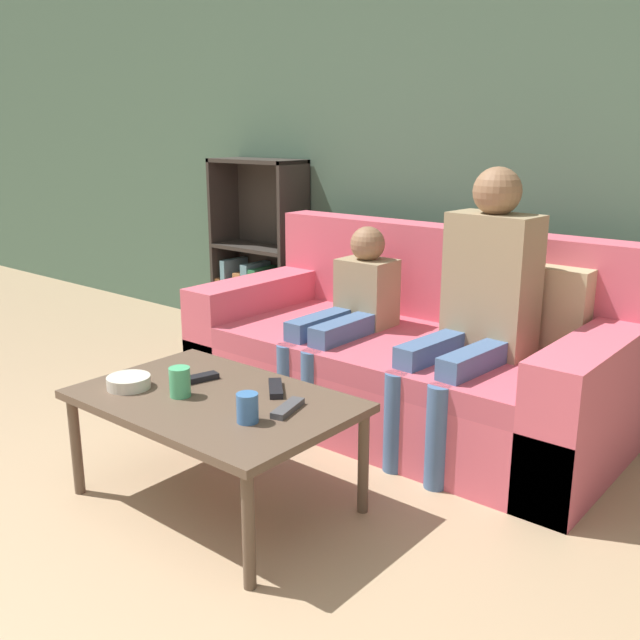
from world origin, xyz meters
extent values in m
cube|color=#4C6B56|center=(0.00, 2.91, 1.30)|extent=(12.00, 0.06, 2.60)
cube|color=#DB5B70|center=(-0.08, 2.17, 0.16)|extent=(2.00, 0.96, 0.32)
cube|color=#C95467|center=(-0.08, 2.08, 0.37)|extent=(1.56, 0.78, 0.10)
cube|color=#DB5B70|center=(-0.08, 2.56, 0.65)|extent=(2.00, 0.18, 0.47)
cube|color=#DB5B70|center=(-0.97, 2.17, 0.29)|extent=(0.22, 0.96, 0.58)
cube|color=#DB5B70|center=(0.81, 2.17, 0.29)|extent=(0.22, 0.96, 0.58)
cube|color=tan|center=(0.50, 2.41, 0.60)|extent=(0.36, 0.12, 0.36)
cube|color=#332D28|center=(-1.86, 2.73, 0.58)|extent=(0.02, 0.28, 1.16)
cube|color=#332D28|center=(-1.25, 2.73, 0.58)|extent=(0.02, 0.28, 1.16)
cube|color=#332D28|center=(-1.55, 2.86, 0.58)|extent=(0.64, 0.02, 1.16)
cube|color=#332D28|center=(-1.55, 2.73, 0.01)|extent=(0.64, 0.28, 0.02)
cube|color=#332D28|center=(-1.55, 2.73, 0.60)|extent=(0.59, 0.28, 0.02)
cube|color=#332D28|center=(-1.55, 2.73, 1.15)|extent=(0.64, 0.28, 0.02)
cube|color=#B77542|center=(-1.83, 2.72, 0.20)|extent=(0.04, 0.24, 0.36)
cube|color=#6699A8|center=(-1.78, 2.72, 0.27)|extent=(0.04, 0.22, 0.48)
cube|color=red|center=(-1.72, 2.72, 0.20)|extent=(0.06, 0.21, 0.36)
cube|color=#B77542|center=(-1.64, 2.72, 0.23)|extent=(0.07, 0.23, 0.41)
cube|color=#6699A8|center=(-1.58, 2.72, 0.26)|extent=(0.06, 0.23, 0.48)
cube|color=#2D7A4C|center=(-1.50, 2.72, 0.25)|extent=(0.06, 0.23, 0.45)
cube|color=red|center=(-1.44, 2.72, 0.24)|extent=(0.05, 0.20, 0.43)
cube|color=#B77542|center=(-1.38, 2.72, 0.25)|extent=(0.07, 0.20, 0.45)
cube|color=#232328|center=(-1.31, 2.72, 0.24)|extent=(0.05, 0.18, 0.43)
cylinder|color=brown|center=(-0.63, 0.80, 0.19)|extent=(0.04, 0.04, 0.39)
cylinder|color=brown|center=(0.28, 0.80, 0.19)|extent=(0.04, 0.04, 0.39)
cylinder|color=brown|center=(-0.63, 1.37, 0.19)|extent=(0.04, 0.04, 0.39)
cylinder|color=brown|center=(0.28, 1.37, 0.19)|extent=(0.04, 0.04, 0.39)
cube|color=brown|center=(-0.18, 1.09, 0.40)|extent=(1.00, 0.66, 0.03)
cylinder|color=#476693|center=(0.19, 1.72, 0.21)|extent=(0.10, 0.10, 0.42)
cylinder|color=#476693|center=(0.39, 1.70, 0.21)|extent=(0.10, 0.10, 0.42)
cube|color=#476693|center=(0.21, 1.97, 0.46)|extent=(0.13, 0.44, 0.09)
cube|color=#476693|center=(0.41, 1.95, 0.46)|extent=(0.13, 0.44, 0.09)
cube|color=#9E8966|center=(0.33, 2.21, 0.71)|extent=(0.39, 0.23, 0.59)
sphere|color=#936B4C|center=(0.33, 2.21, 1.10)|extent=(0.20, 0.20, 0.20)
cylinder|color=#476693|center=(-0.40, 1.72, 0.21)|extent=(0.09, 0.09, 0.42)
cylinder|color=#476693|center=(-0.25, 1.72, 0.21)|extent=(0.09, 0.09, 0.42)
cube|color=#476693|center=(-0.40, 1.97, 0.46)|extent=(0.10, 0.43, 0.09)
cube|color=#476693|center=(-0.25, 1.97, 0.46)|extent=(0.10, 0.43, 0.09)
cube|color=#9E8966|center=(-0.33, 2.22, 0.58)|extent=(0.26, 0.20, 0.32)
sphere|color=#936B4C|center=(-0.33, 2.22, 0.82)|extent=(0.17, 0.17, 0.17)
cylinder|color=#4CB77A|center=(-0.27, 1.01, 0.47)|extent=(0.08, 0.08, 0.11)
cylinder|color=#3D70B2|center=(0.08, 1.01, 0.47)|extent=(0.07, 0.07, 0.10)
cube|color=#47474C|center=(0.12, 1.16, 0.43)|extent=(0.09, 0.18, 0.02)
cube|color=black|center=(-0.04, 1.27, 0.43)|extent=(0.15, 0.15, 0.02)
cube|color=black|center=(-0.35, 1.15, 0.43)|extent=(0.09, 0.18, 0.02)
cylinder|color=beige|center=(-0.49, 0.95, 0.44)|extent=(0.16, 0.16, 0.05)
camera|label=1|loc=(1.64, -0.51, 1.35)|focal=40.00mm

